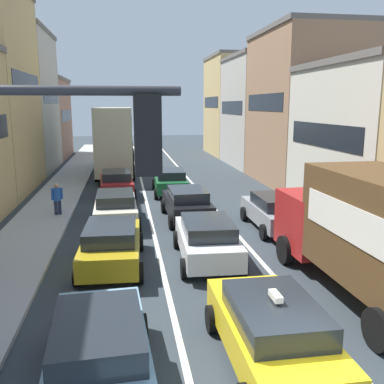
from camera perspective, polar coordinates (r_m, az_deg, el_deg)
The scene contains 17 objects.
sidewalk_left at distance 26.49m, azimuth -17.27°, elevation -0.27°, with size 2.60×64.00×0.14m, color #A7A7A7.
lane_stripe_left at distance 26.23m, azimuth -6.41°, elevation -0.07°, with size 0.16×60.00×0.01m, color silver.
lane_stripe_right at distance 26.59m, azimuth 0.93°, elevation 0.16°, with size 0.16×60.00×0.01m, color silver.
building_row_right at distance 31.56m, azimuth 14.97°, elevation 10.03°, with size 7.20×43.90×10.36m.
removalist_box_truck at distance 12.42m, azimuth 23.03°, elevation -4.74°, with size 2.82×7.75×3.58m.
taxi_centre_lane_front at distance 9.21m, azimuth 10.58°, elevation -17.63°, with size 2.06×4.30×1.66m.
sedan_left_lane_front at distance 8.60m, azimuth -12.29°, elevation -19.99°, with size 2.24×4.38×1.49m.
sedan_centre_lane_second at distance 14.61m, azimuth 2.02°, elevation -6.24°, with size 2.19×4.37×1.49m.
wagon_left_lane_second at distance 14.31m, azimuth -10.71°, elevation -6.83°, with size 2.20×4.37×1.49m.
hatchback_centre_lane_third at distance 19.78m, azimuth -0.68°, elevation -1.48°, with size 2.15×4.34×1.49m.
sedan_left_lane_third at distance 19.32m, azimuth -10.16°, elevation -1.99°, with size 2.13×4.33×1.49m.
coupe_centre_lane_fourth at distance 25.59m, azimuth -2.91°, elevation 1.50°, with size 2.16×4.35×1.49m.
sedan_left_lane_fourth at distance 25.43m, azimuth -10.05°, elevation 1.27°, with size 2.22×4.38×1.49m.
sedan_right_lane_behind_truck at distance 18.64m, azimuth 10.98°, elevation -2.51°, with size 2.08×4.31×1.49m.
bus_mid_queue_primary at distance 33.27m, azimuth -10.23°, elevation 7.19°, with size 2.89×10.53×5.06m.
bus_far_queue_secondary at distance 46.94m, azimuth -9.63°, elevation 7.12°, with size 2.87×10.52×2.90m.
pedestrian_near_kerb at distance 21.13m, azimuth -17.55°, elevation -0.77°, with size 0.51×0.34×1.66m.
Camera 1 is at (-2.79, -5.68, 5.26)m, focal length 39.94 mm.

